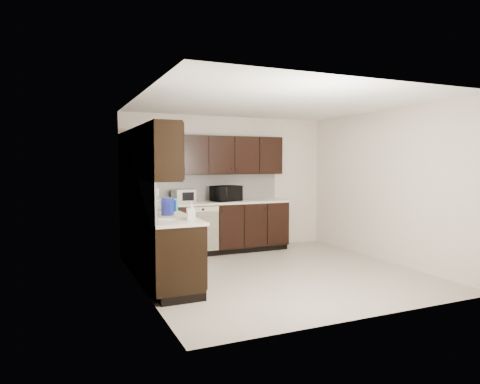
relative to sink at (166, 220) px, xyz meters
name	(u,v)px	position (x,y,z in m)	size (l,w,h in m)	color
floor	(278,273)	(1.68, 0.01, -0.88)	(4.00, 4.00, 0.00)	#A99E8B
ceiling	(279,103)	(1.68, 0.01, 1.62)	(4.00, 4.00, 0.00)	white
wall_back	(228,183)	(1.68, 2.01, 0.37)	(4.00, 0.02, 2.50)	beige
wall_left	(141,193)	(-0.32, 0.01, 0.37)	(0.02, 4.00, 2.50)	beige
wall_right	(385,186)	(3.68, 0.01, 0.37)	(0.02, 4.00, 2.50)	beige
wall_front	(372,200)	(1.68, -1.99, 0.37)	(4.00, 0.02, 2.50)	beige
lower_cabinets	(191,238)	(0.67, 1.12, -0.47)	(3.00, 2.80, 0.90)	black
countertop	(190,207)	(0.67, 1.12, 0.04)	(3.03, 2.83, 0.04)	beige
backsplash	(174,191)	(0.46, 1.33, 0.30)	(3.00, 2.80, 0.48)	silver
upper_cabinets	(183,154)	(0.58, 1.22, 0.89)	(3.00, 2.80, 0.70)	black
dishwasher	(203,226)	(0.98, 1.42, -0.33)	(0.58, 0.04, 0.78)	beige
sink	(166,220)	(0.00, 0.00, 0.00)	(0.54, 0.82, 0.42)	beige
microwave	(226,193)	(1.52, 1.68, 0.20)	(0.50, 0.34, 0.28)	black
soap_bottle_a	(191,211)	(0.19, -0.49, 0.17)	(0.10, 0.10, 0.21)	gray
soap_bottle_b	(152,206)	(-0.18, 0.03, 0.20)	(0.11, 0.11, 0.27)	gray
toaster_oven	(184,196)	(0.75, 1.76, 0.17)	(0.36, 0.27, 0.23)	#B8B8BA
storage_bin	(156,205)	(0.02, 0.68, 0.14)	(0.41, 0.31, 0.16)	white
blue_pitcher	(167,207)	(0.00, -0.08, 0.18)	(0.17, 0.17, 0.25)	#0F1990
teal_tumbler	(175,206)	(0.20, 0.33, 0.16)	(0.09, 0.09, 0.19)	#0D9481
paper_towel_roll	(155,197)	(0.15, 1.36, 0.20)	(0.13, 0.13, 0.28)	white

